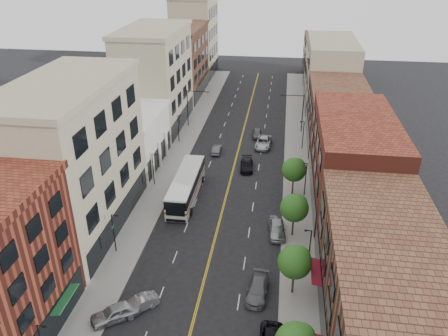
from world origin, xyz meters
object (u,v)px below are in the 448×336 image
at_px(car_angle_a, 115,313).
at_px(car_parked_far, 277,228).
at_px(car_lane_b, 263,142).
at_px(city_bus, 186,185).
at_px(car_lane_behind, 217,149).
at_px(car_angle_b, 138,304).
at_px(car_lane_c, 257,133).
at_px(car_lane_a, 247,165).
at_px(car_parked_mid, 258,289).

xyz_separation_m(car_angle_a, car_parked_far, (14.80, 15.97, 0.04)).
xyz_separation_m(car_parked_far, car_lane_b, (-3.16, 26.09, -0.02)).
xyz_separation_m(city_bus, car_parked_far, (12.90, -7.10, -1.18)).
distance_m(car_parked_far, car_lane_behind, 24.86).
distance_m(car_angle_b, car_lane_c, 45.56).
bearing_deg(car_lane_b, car_parked_far, -79.13).
xyz_separation_m(city_bus, car_lane_b, (9.74, 18.99, -1.21)).
bearing_deg(city_bus, car_lane_a, 52.04).
bearing_deg(car_lane_c, car_parked_far, -84.72).
relative_size(car_angle_b, car_parked_far, 0.84).
bearing_deg(car_lane_c, city_bus, -113.03).
xyz_separation_m(car_lane_a, car_lane_c, (0.70, 13.29, -0.01)).
height_order(car_angle_a, car_lane_c, car_angle_a).
bearing_deg(car_parked_far, car_angle_b, -137.72).
bearing_deg(car_angle_a, car_lane_b, 129.60).
relative_size(car_angle_b, car_lane_b, 0.70).
bearing_deg(car_lane_a, car_parked_mid, -86.61).
relative_size(city_bus, car_lane_b, 2.33).
relative_size(car_angle_a, car_angle_b, 1.14).
distance_m(car_lane_a, car_lane_c, 13.31).
bearing_deg(car_lane_c, car_parked_mid, -89.18).
xyz_separation_m(car_angle_b, car_parked_far, (13.00, 14.47, 0.16)).
height_order(car_lane_b, car_lane_c, car_lane_b).
bearing_deg(car_parked_mid, car_angle_b, -157.26).
bearing_deg(car_lane_c, car_angle_b, -103.97).
bearing_deg(car_angle_a, car_lane_a, 128.99).
relative_size(car_angle_a, car_lane_b, 0.80).
height_order(car_lane_behind, car_lane_b, car_lane_b).
bearing_deg(car_lane_behind, car_parked_far, 115.27).
bearing_deg(car_lane_a, car_lane_behind, 132.48).
distance_m(car_parked_mid, car_lane_c, 41.24).
relative_size(car_lane_b, car_lane_c, 1.42).
xyz_separation_m(car_angle_a, car_angle_b, (1.80, 1.50, -0.12)).
height_order(car_angle_a, car_parked_mid, car_angle_a).
height_order(car_angle_b, car_lane_a, car_lane_a).
relative_size(city_bus, car_parked_far, 2.78).
xyz_separation_m(car_angle_b, car_lane_c, (8.40, 44.78, 0.02)).
bearing_deg(car_angle_b, car_parked_mid, 66.03).
bearing_deg(car_lane_c, car_lane_behind, -131.80).
bearing_deg(car_parked_mid, car_lane_b, 97.43).
height_order(city_bus, car_angle_b, city_bus).
relative_size(car_parked_mid, car_parked_far, 1.02).
height_order(car_parked_mid, car_parked_far, car_parked_far).
xyz_separation_m(car_lane_a, car_lane_b, (2.13, 9.08, 0.10)).
xyz_separation_m(car_lane_behind, car_lane_a, (5.63, -5.32, 0.07)).
relative_size(city_bus, car_parked_mid, 2.74).
height_order(car_angle_b, car_lane_behind, car_angle_b).
distance_m(car_angle_b, car_parked_far, 19.46).
distance_m(car_angle_b, car_parked_mid, 11.97).
distance_m(car_angle_a, car_parked_far, 21.78).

